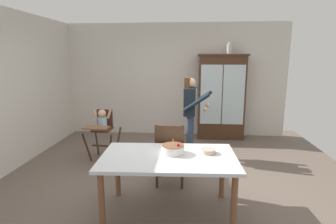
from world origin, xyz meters
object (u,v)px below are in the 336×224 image
Objects in this scene: dining_chair_far_side at (170,151)px; serving_bowl at (208,151)px; high_chair_with_toddler at (102,125)px; ceramic_vase at (230,49)px; adult_person at (191,107)px; dining_table at (168,163)px; china_cabinet at (221,97)px; birthday_cake at (173,149)px.

serving_bowl is at bearing 132.57° from dining_chair_far_side.
high_chair_with_toddler reaches higher than serving_bowl.
ceramic_vase reaches higher than adult_person.
serving_bowl is (0.48, 0.13, 0.11)m from dining_table.
china_cabinet is 10.95× the size of serving_bowl.
ceramic_vase is at bearing 71.35° from birthday_cake.
dining_chair_far_side is at bearing -114.25° from ceramic_vase.
ceramic_vase is 0.28× the size of high_chair_with_toddler.
ceramic_vase is (0.15, 0.00, 1.10)m from china_cabinet.
high_chair_with_toddler is 1.70m from adult_person.
high_chair_with_toddler is at bearing 108.79° from adult_person.
serving_bowl is at bearing 15.53° from dining_table.
dining_table is at bearing -164.47° from serving_bowl.
china_cabinet is at bearing 73.40° from dining_table.
serving_bowl is at bearing -98.92° from china_cabinet.
china_cabinet is 1.47m from adult_person.
serving_bowl is at bearing -101.53° from ceramic_vase.
dining_chair_far_side reaches higher than dining_table.
birthday_cake is at bearing -106.23° from china_cabinet.
china_cabinet is 2.08× the size of high_chair_with_toddler.
china_cabinet is 3.41m from dining_table.
ceramic_vase is 3.73m from dining_table.
serving_bowl is (0.22, -1.83, -0.20)m from adult_person.
birthday_cake reaches higher than dining_table.
adult_person is at bearing 83.51° from birthday_cake.
high_chair_with_toddler reaches higher than dining_table.
dining_chair_far_side is at bearing -111.48° from china_cabinet.
high_chair_with_toddler is at bearing -146.52° from china_cabinet.
adult_person reaches higher than birthday_cake.
high_chair_with_toddler is at bearing 129.30° from dining_table.
adult_person reaches higher than dining_chair_far_side.
high_chair_with_toddler is 5.28× the size of serving_bowl.
china_cabinet is 2.05× the size of dining_chair_far_side.
adult_person is at bearing -118.74° from china_cabinet.
birthday_cake reaches higher than serving_bowl.
ceramic_vase is at bearing -114.23° from dining_chair_far_side.
serving_bowl is (-0.64, -3.12, -1.32)m from ceramic_vase.
dining_chair_far_side reaches higher than birthday_cake.
adult_person is at bearing 82.38° from dining_table.
china_cabinet is at bearing 81.08° from serving_bowl.
birthday_cake is at bearing 61.57° from dining_table.
adult_person is at bearing -103.24° from dining_chair_far_side.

